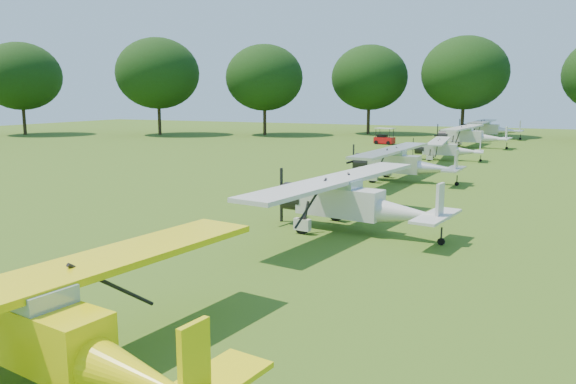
{
  "coord_description": "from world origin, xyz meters",
  "views": [
    {
      "loc": [
        7.82,
        -19.81,
        5.33
      ],
      "look_at": [
        -1.64,
        0.87,
        1.4
      ],
      "focal_mm": 35.0,
      "sensor_mm": 36.0,
      "label": 1
    }
  ],
  "objects_px": {
    "aircraft_7": "(488,127)",
    "aircraft_5": "(445,148)",
    "golf_cart": "(384,139)",
    "aircraft_2": "(50,327)",
    "aircraft_6": "(470,134)",
    "aircraft_3": "(352,198)",
    "aircraft_4": "(401,161)"
  },
  "relations": [
    {
      "from": "aircraft_7",
      "to": "aircraft_3",
      "type": "bearing_deg",
      "value": -87.05
    },
    {
      "from": "aircraft_2",
      "to": "aircraft_6",
      "type": "relative_size",
      "value": 0.96
    },
    {
      "from": "aircraft_6",
      "to": "golf_cart",
      "type": "xyz_separation_m",
      "value": [
        -9.08,
        0.3,
        -0.76
      ]
    },
    {
      "from": "aircraft_4",
      "to": "aircraft_5",
      "type": "relative_size",
      "value": 1.22
    },
    {
      "from": "aircraft_2",
      "to": "aircraft_7",
      "type": "distance_m",
      "value": 66.91
    },
    {
      "from": "aircraft_4",
      "to": "golf_cart",
      "type": "xyz_separation_m",
      "value": [
        -8.08,
        26.2,
        -0.69
      ]
    },
    {
      "from": "aircraft_5",
      "to": "aircraft_7",
      "type": "bearing_deg",
      "value": 83.37
    },
    {
      "from": "aircraft_3",
      "to": "golf_cart",
      "type": "bearing_deg",
      "value": 112.35
    },
    {
      "from": "aircraft_3",
      "to": "aircraft_5",
      "type": "xyz_separation_m",
      "value": [
        -0.73,
        26.87,
        -0.29
      ]
    },
    {
      "from": "golf_cart",
      "to": "aircraft_2",
      "type": "bearing_deg",
      "value": -71.84
    },
    {
      "from": "aircraft_5",
      "to": "aircraft_6",
      "type": "height_order",
      "value": "aircraft_6"
    },
    {
      "from": "aircraft_6",
      "to": "golf_cart",
      "type": "distance_m",
      "value": 9.12
    },
    {
      "from": "aircraft_2",
      "to": "golf_cart",
      "type": "distance_m",
      "value": 54.59
    },
    {
      "from": "aircraft_3",
      "to": "aircraft_6",
      "type": "height_order",
      "value": "aircraft_6"
    },
    {
      "from": "aircraft_2",
      "to": "golf_cart",
      "type": "bearing_deg",
      "value": 107.48
    },
    {
      "from": "aircraft_2",
      "to": "golf_cart",
      "type": "height_order",
      "value": "aircraft_2"
    },
    {
      "from": "aircraft_5",
      "to": "golf_cart",
      "type": "distance_m",
      "value": 15.71
    },
    {
      "from": "aircraft_4",
      "to": "aircraft_7",
      "type": "bearing_deg",
      "value": 91.99
    },
    {
      "from": "aircraft_2",
      "to": "aircraft_3",
      "type": "bearing_deg",
      "value": 94.64
    },
    {
      "from": "aircraft_4",
      "to": "aircraft_5",
      "type": "distance_m",
      "value": 13.11
    },
    {
      "from": "aircraft_7",
      "to": "aircraft_5",
      "type": "bearing_deg",
      "value": -88.95
    },
    {
      "from": "aircraft_4",
      "to": "golf_cart",
      "type": "relative_size",
      "value": 4.94
    },
    {
      "from": "aircraft_6",
      "to": "aircraft_7",
      "type": "distance_m",
      "value": 13.28
    },
    {
      "from": "aircraft_7",
      "to": "golf_cart",
      "type": "height_order",
      "value": "aircraft_7"
    },
    {
      "from": "aircraft_7",
      "to": "golf_cart",
      "type": "xyz_separation_m",
      "value": [
        -9.66,
        -12.97,
        -0.8
      ]
    },
    {
      "from": "aircraft_6",
      "to": "golf_cart",
      "type": "relative_size",
      "value": 5.22
    },
    {
      "from": "aircraft_2",
      "to": "aircraft_3",
      "type": "relative_size",
      "value": 0.97
    },
    {
      "from": "aircraft_3",
      "to": "aircraft_7",
      "type": "bearing_deg",
      "value": 98.84
    },
    {
      "from": "aircraft_4",
      "to": "aircraft_5",
      "type": "xyz_separation_m",
      "value": [
        0.58,
        13.09,
        -0.23
      ]
    },
    {
      "from": "golf_cart",
      "to": "aircraft_5",
      "type": "bearing_deg",
      "value": -47.25
    },
    {
      "from": "aircraft_4",
      "to": "aircraft_7",
      "type": "xyz_separation_m",
      "value": [
        1.59,
        39.17,
        0.11
      ]
    },
    {
      "from": "aircraft_3",
      "to": "aircraft_5",
      "type": "distance_m",
      "value": 26.88
    }
  ]
}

